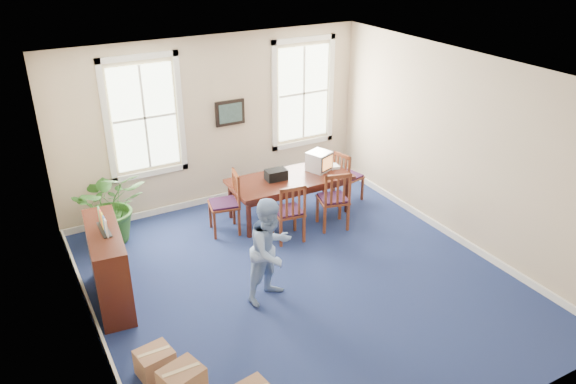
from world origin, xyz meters
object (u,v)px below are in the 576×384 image
chair_near_left (288,211)px  cardboard_boxes (196,381)px  conference_table (290,196)px  credenza (108,264)px  potted_plant (111,205)px  crt_tv (319,161)px  man (271,250)px

chair_near_left → cardboard_boxes: (-2.71, -2.78, -0.18)m
conference_table → chair_near_left: (-0.45, -0.76, 0.16)m
credenza → potted_plant: 1.77m
chair_near_left → credenza: 3.09m
crt_tv → credenza: bearing=173.3°
crt_tv → potted_plant: bearing=149.2°
man → cardboard_boxes: man is taller
cardboard_boxes → man: bearing=40.3°
crt_tv → credenza: size_ratio=0.28×
potted_plant → cardboard_boxes: size_ratio=1.06×
chair_near_left → potted_plant: 2.99m
conference_table → potted_plant: 3.17m
chair_near_left → credenza: (-3.07, -0.30, 0.06)m
crt_tv → man: (-2.14, -2.16, -0.14)m
cardboard_boxes → crt_tv: bearing=43.2°
conference_table → chair_near_left: bearing=-119.8°
crt_tv → chair_near_left: size_ratio=0.40×
conference_table → man: size_ratio=1.40×
conference_table → potted_plant: potted_plant is taller
conference_table → crt_tv: 0.86m
conference_table → chair_near_left: size_ratio=2.06×
crt_tv → potted_plant: 3.80m
potted_plant → chair_near_left: bearing=-28.3°
potted_plant → cardboard_boxes: bearing=-91.0°
potted_plant → crt_tv: bearing=-9.2°
crt_tv → credenza: 4.34m
credenza → cardboard_boxes: size_ratio=1.22×
conference_table → man: man is taller
crt_tv → chair_near_left: (-1.11, -0.81, -0.40)m
man → cardboard_boxes: size_ratio=1.26×
credenza → cardboard_boxes: 2.52m
conference_table → potted_plant: size_ratio=1.67×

